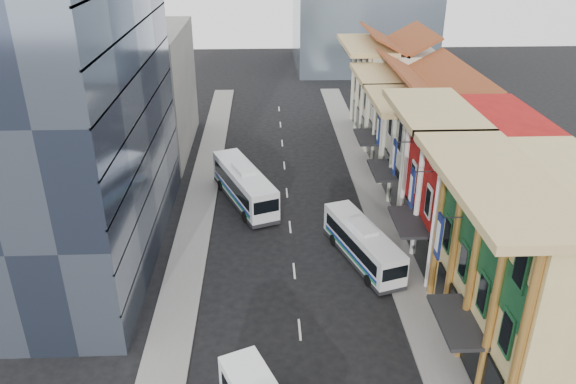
{
  "coord_description": "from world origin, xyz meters",
  "views": [
    {
      "loc": [
        -2.05,
        -21.7,
        24.64
      ],
      "look_at": [
        -0.31,
        19.13,
        4.86
      ],
      "focal_mm": 35.0,
      "sensor_mm": 36.0,
      "label": 1
    }
  ],
  "objects_px": {
    "bus_right": "(363,243)",
    "office_tower": "(56,70)",
    "shophouse_tan": "(543,275)",
    "bus_left_far": "(244,185)"
  },
  "relations": [
    {
      "from": "bus_left_far",
      "to": "bus_right",
      "type": "xyz_separation_m",
      "value": [
        9.68,
        -10.84,
        -0.25
      ]
    },
    {
      "from": "shophouse_tan",
      "to": "bus_left_far",
      "type": "height_order",
      "value": "shophouse_tan"
    },
    {
      "from": "bus_right",
      "to": "office_tower",
      "type": "bearing_deg",
      "value": 155.28
    },
    {
      "from": "bus_left_far",
      "to": "bus_right",
      "type": "height_order",
      "value": "bus_left_far"
    },
    {
      "from": "shophouse_tan",
      "to": "office_tower",
      "type": "bearing_deg",
      "value": 155.7
    },
    {
      "from": "bus_right",
      "to": "bus_left_far",
      "type": "bearing_deg",
      "value": 113.89
    },
    {
      "from": "office_tower",
      "to": "bus_right",
      "type": "height_order",
      "value": "office_tower"
    },
    {
      "from": "shophouse_tan",
      "to": "office_tower",
      "type": "height_order",
      "value": "office_tower"
    },
    {
      "from": "bus_right",
      "to": "shophouse_tan",
      "type": "bearing_deg",
      "value": -70.89
    },
    {
      "from": "office_tower",
      "to": "bus_right",
      "type": "xyz_separation_m",
      "value": [
        22.5,
        -2.71,
        -13.38
      ]
    }
  ]
}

